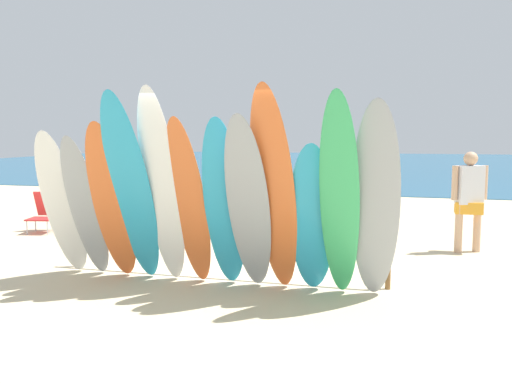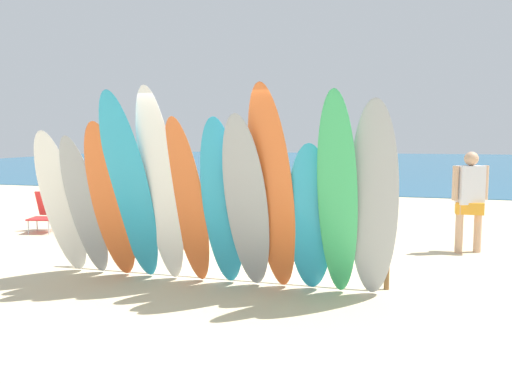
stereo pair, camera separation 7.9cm
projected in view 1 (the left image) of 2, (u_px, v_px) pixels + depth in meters
The scene contains 20 objects.
ground at pixel (340, 186), 21.11m from camera, with size 60.00×60.00×0.00m, color beige.
ocean_water at pixel (370, 163), 37.22m from camera, with size 60.00×40.00×0.02m, color #235B7F.
surfboard_rack at pixel (222, 239), 7.65m from camera, with size 4.69×0.07×0.65m.
surfboard_white_0 at pixel (62, 205), 7.54m from camera, with size 0.55×0.06×2.22m, color white.
surfboard_grey_1 at pixel (86, 208), 7.43m from camera, with size 0.48×0.07×2.16m, color #999EA3.
surfboard_orange_2 at pixel (112, 203), 7.29m from camera, with size 0.55×0.06×2.34m, color orange.
surfboard_teal_3 at pixel (131, 191), 7.11m from camera, with size 0.57×0.06×2.75m, color #289EC6.
surfboard_white_4 at pixel (162, 189), 7.06m from camera, with size 0.50×0.07×2.74m, color white.
surfboard_orange_5 at pixel (189, 203), 7.05m from camera, with size 0.48×0.07×2.35m, color orange.
surfboard_teal_6 at pixel (224, 205), 6.91m from camera, with size 0.53×0.08×2.36m, color #289EC6.
surfboard_grey_7 at pixel (248, 205), 6.72m from camera, with size 0.53×0.08×2.44m, color #999EA3.
surfboard_orange_8 at pixel (274, 192), 6.63m from camera, with size 0.52×0.07×2.77m, color orange.
surfboard_teal_9 at pixel (312, 220), 6.71m from camera, with size 0.56×0.07×2.02m, color #289EC6.
surfboard_green_10 at pixel (340, 199), 6.38m from camera, with size 0.47×0.08×2.68m, color #38B266.
surfboard_grey_11 at pixel (376, 203), 6.40m from camera, with size 0.57×0.06×2.53m, color #999EA3.
beachgoer_strolling at pixel (469, 195), 9.21m from camera, with size 0.60×0.39×1.72m.
beachgoer_near_rack at pixel (225, 171), 14.82m from camera, with size 0.45×0.64×1.74m.
beach_chair_red at pixel (104, 219), 10.25m from camera, with size 0.60×0.79×0.80m.
beach_chair_blue at pixel (44, 211), 11.21m from camera, with size 0.63×0.75×0.83m.
distant_boat at pixel (340, 178), 23.33m from camera, with size 3.45×1.07×0.27m.
Camera 1 is at (2.49, -7.13, 2.01)m, focal length 38.23 mm.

